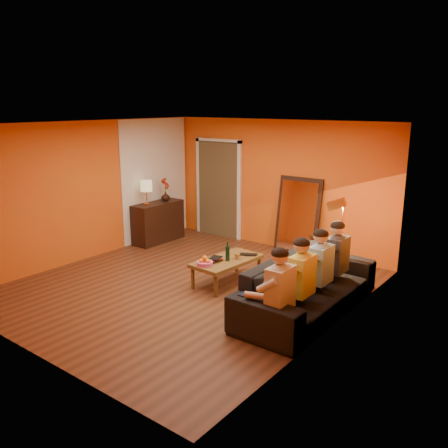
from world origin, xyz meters
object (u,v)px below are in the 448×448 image
Objects in this scene: table_lamp at (147,193)px; sofa at (308,286)px; floor_lamp at (341,246)px; person_mid_left at (301,282)px; person_mid_right at (320,271)px; person_far_right at (337,261)px; wine_bottle at (228,251)px; dog at (279,306)px; vase at (165,196)px; laptop at (248,255)px; person_far_left at (280,296)px; sideboard at (158,222)px; coffee_table at (227,271)px; tumbler at (237,256)px; mirror_frame at (298,216)px.

table_lamp is 4.40m from sofa.
person_mid_left is at bearing -104.63° from floor_lamp.
table_lamp is 4.48m from person_mid_right.
person_far_right reaches higher than wine_bottle.
vase is at bearing 159.21° from dog.
sofa is at bearing -101.31° from person_far_right.
person_mid_left is 1.81m from laptop.
sofa is at bearing 97.41° from person_far_left.
floor_lamp reaches higher than person_far_left.
sideboard reaches higher than coffee_table.
floor_lamp is at bearing 28.03° from tumbler.
mirror_frame is 1.25× the size of person_mid_left.
vase is at bearing 150.33° from person_far_left.
sideboard is 4.42m from sofa.
tumbler is (2.79, -0.65, -0.64)m from table_lamp.
table_lamp is 0.42× the size of coffee_table.
floor_lamp is 1.68m from tumbler.
person_mid_right is (0.00, 1.10, 0.00)m from person_far_left.
tumbler is 0.24m from laptop.
sofa is at bearing -2.10° from coffee_table.
table_lamp is at bearing 176.21° from person_far_right.
person_far_left is 12.04× the size of tumbler.
tumbler is 3.07m from vase.
sofa is 1.49m from laptop.
tumbler is at bearing 78.77° from sofa.
vase is at bearing 155.18° from floor_lamp.
floor_lamp reaches higher than dog.
table_lamp is at bearing -90.00° from vase.
person_mid_right is 4.03× the size of laptop.
table_lamp is 0.77× the size of dog.
person_far_right reaches higher than vase.
table_lamp is 1.68× the size of laptop.
floor_lamp reaches higher than sideboard.
mirror_frame is 3.13m from table_lamp.
person_far_left reaches higher than coffee_table.
person_far_left is 1.00× the size of person_mid_right.
person_mid_left reaches higher than dog.
laptop is at bearing -18.83° from vase.
wine_bottle is (-1.48, 0.83, 0.25)m from dog.
laptop is 1.53× the size of vase.
table_lamp reaches higher than wine_bottle.
vase is (-2.79, -0.83, 0.19)m from mirror_frame.
tumbler is at bearing 67.62° from wine_bottle.
floor_lamp is 1.81m from wine_bottle.
dog is 0.54× the size of person_far_right.
person_mid_left is (1.70, -0.62, 0.40)m from coffee_table.
person_far_left and person_mid_right have the same top height.
person_far_left reaches higher than wine_bottle.
wine_bottle is (-1.65, -0.53, -0.03)m from person_far_right.
mirror_frame is 3.68m from person_far_left.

